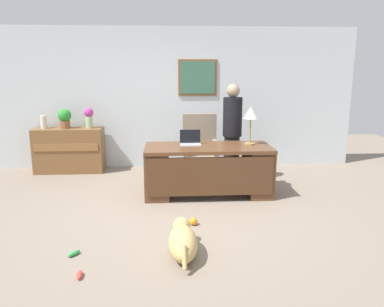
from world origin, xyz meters
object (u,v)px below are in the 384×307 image
object	(u,v)px
armchair	(200,150)
laptop	(190,141)
dog_toy_ball	(193,221)
dog_lying	(183,241)
potted_plant	(65,118)
person_standing	(232,132)
vase_with_flowers	(89,117)
desk_lamp	(251,115)
dog_toy_plush	(74,253)
vase_empty	(44,122)
dog_toy_bone	(80,275)
credenza	(70,150)
desk	(208,168)

from	to	relation	value
armchair	laptop	size ratio (longest dim) A/B	3.56
laptop	dog_toy_ball	bearing A→B (deg)	-91.67
dog_lying	potted_plant	world-z (taller)	potted_plant
person_standing	vase_with_flowers	distance (m)	2.69
desk_lamp	dog_toy_plush	world-z (taller)	desk_lamp
dog_lying	potted_plant	distance (m)	4.14
dog_lying	vase_empty	xyz separation A→B (m)	(-2.44, 3.48, 0.80)
armchair	dog_toy_bone	bearing A→B (deg)	-113.21
dog_toy_plush	armchair	bearing A→B (deg)	61.25
credenza	dog_toy_plush	bearing A→B (deg)	-75.82
armchair	vase_with_flowers	distance (m)	2.18
laptop	vase_with_flowers	bearing A→B (deg)	143.23
dog_lying	dog_toy_bone	xyz separation A→B (m)	(-0.98, -0.39, -0.13)
potted_plant	dog_toy_ball	distance (m)	3.64
armchair	potted_plant	xyz separation A→B (m)	(-2.47, 0.59, 0.53)
vase_empty	dog_toy_bone	distance (m)	4.24
armchair	person_standing	xyz separation A→B (m)	(0.52, -0.26, 0.36)
dog_toy_bone	dog_toy_plush	size ratio (longest dim) A/B	0.98
desk	credenza	bearing A→B (deg)	148.31
person_standing	laptop	size ratio (longest dim) A/B	5.23
desk_lamp	vase_with_flowers	xyz separation A→B (m)	(-2.73, 1.41, -0.17)
credenza	person_standing	size ratio (longest dim) A/B	0.75
vase_with_flowers	dog_lying	bearing A→B (deg)	-65.23
dog_toy_ball	dog_toy_plush	distance (m)	1.49
dog_toy_ball	laptop	bearing A→B (deg)	88.33
vase_with_flowers	desk_lamp	bearing A→B (deg)	-27.31
dog_lying	vase_empty	bearing A→B (deg)	125.01
person_standing	vase_with_flowers	world-z (taller)	person_standing
credenza	dog_toy_bone	size ratio (longest dim) A/B	8.28
vase_empty	dog_toy_plush	distance (m)	3.79
person_standing	desk	bearing A→B (deg)	-125.12
dog_toy_ball	credenza	bearing A→B (deg)	128.66
laptop	vase_empty	xyz separation A→B (m)	(-2.64, 1.35, 0.13)
armchair	credenza	bearing A→B (deg)	166.33
laptop	dog_toy_plush	size ratio (longest dim) A/B	2.06
credenza	desk_lamp	distance (m)	3.53
credenza	vase_empty	bearing A→B (deg)	179.83
dog_toy_ball	dog_toy_plush	xyz separation A→B (m)	(-1.30, -0.72, -0.02)
person_standing	dog_lying	size ratio (longest dim) A/B	1.96
desk	dog_toy_bone	bearing A→B (deg)	-121.80
credenza	potted_plant	size ratio (longest dim) A/B	3.50
credenza	person_standing	bearing A→B (deg)	-16.14
desk	credenza	distance (m)	2.91
dog_toy_bone	desk_lamp	bearing A→B (deg)	49.34
dog_toy_bone	dog_toy_plush	xyz separation A→B (m)	(-0.15, 0.44, 0.00)
laptop	dog_toy_bone	xyz separation A→B (m)	(-1.19, -2.52, -0.79)
dog_lying	dog_toy_plush	size ratio (longest dim) A/B	5.50
laptop	vase_empty	bearing A→B (deg)	152.88
credenza	dog_toy_plush	distance (m)	3.56
dog_toy_ball	dog_lying	bearing A→B (deg)	-102.00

